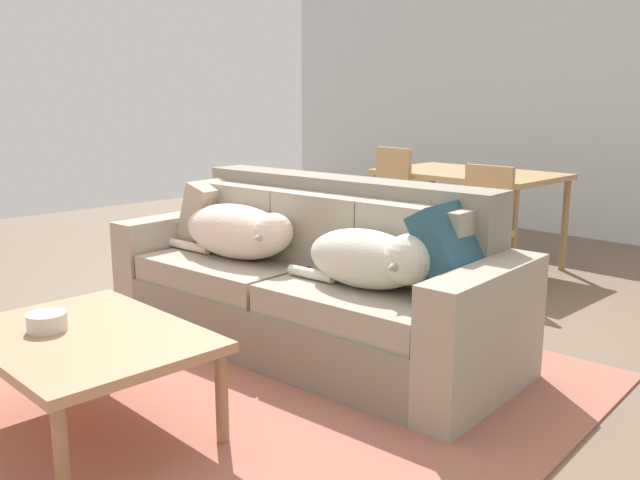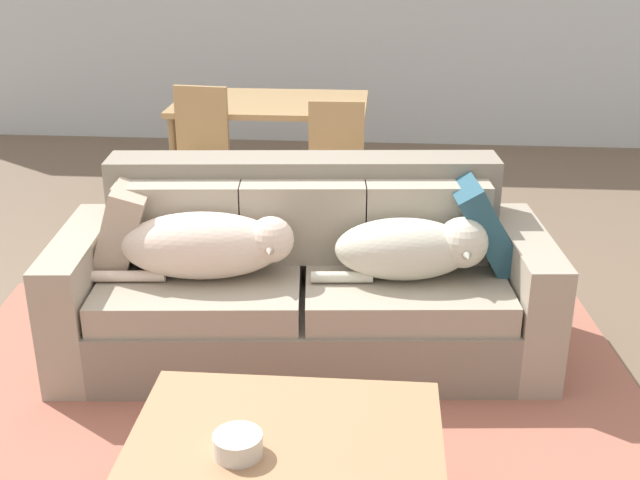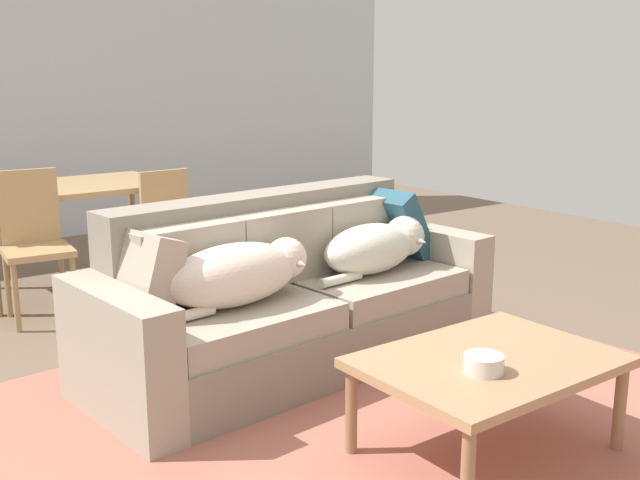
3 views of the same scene
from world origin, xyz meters
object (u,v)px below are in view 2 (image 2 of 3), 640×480
(coffee_table, at_px, (286,449))
(dining_table, at_px, (271,111))
(bowl_on_coffee_table, at_px, (238,444))
(dog_on_right_cushion, at_px, (414,248))
(throw_pillow_by_left_arm, at_px, (124,225))
(throw_pillow_by_right_arm, at_px, (482,221))
(dining_chair_near_right, at_px, (336,164))
(dog_on_left_cushion, at_px, (210,245))
(couch, at_px, (303,283))
(dining_chair_near_left, at_px, (198,153))

(coffee_table, xyz_separation_m, dining_table, (-0.52, 3.44, 0.30))
(dining_table, bearing_deg, bowl_on_coffee_table, -83.82)
(dog_on_right_cushion, distance_m, throw_pillow_by_left_arm, 1.35)
(throw_pillow_by_right_arm, relative_size, dining_table, 0.32)
(dog_on_right_cushion, height_order, coffee_table, dog_on_right_cushion)
(throw_pillow_by_right_arm, distance_m, dining_table, 2.38)
(throw_pillow_by_right_arm, xyz_separation_m, dining_chair_near_right, (-0.77, 1.38, -0.16))
(throw_pillow_by_left_arm, distance_m, throw_pillow_by_right_arm, 1.67)
(throw_pillow_by_right_arm, bearing_deg, dog_on_left_cushion, -166.84)
(dog_on_left_cushion, relative_size, throw_pillow_by_right_arm, 2.06)
(couch, bearing_deg, dining_chair_near_left, 113.48)
(bowl_on_coffee_table, bearing_deg, throw_pillow_by_left_arm, 119.42)
(bowl_on_coffee_table, xyz_separation_m, dining_table, (-0.38, 3.53, 0.23))
(couch, distance_m, dog_on_left_cushion, 0.50)
(coffee_table, bearing_deg, couch, 93.28)
(dog_on_left_cushion, xyz_separation_m, throw_pillow_by_right_arm, (1.23, 0.29, 0.04))
(dining_chair_near_left, bearing_deg, throw_pillow_by_right_arm, -34.41)
(dining_chair_near_left, bearing_deg, dog_on_right_cushion, -44.56)
(bowl_on_coffee_table, relative_size, dining_table, 0.11)
(coffee_table, distance_m, dining_chair_near_right, 2.82)
(couch, distance_m, dog_on_right_cushion, 0.58)
(couch, bearing_deg, dog_on_right_cushion, -17.39)
(throw_pillow_by_right_arm, height_order, dining_table, throw_pillow_by_right_arm)
(throw_pillow_by_right_arm, xyz_separation_m, dining_table, (-1.27, 2.01, 0.04))
(dog_on_left_cushion, height_order, coffee_table, dog_on_left_cushion)
(coffee_table, height_order, dining_chair_near_left, dining_chair_near_left)
(dog_on_left_cushion, relative_size, dog_on_right_cushion, 1.15)
(dining_table, bearing_deg, throw_pillow_by_left_arm, -100.36)
(couch, bearing_deg, throw_pillow_by_right_arm, 3.09)
(throw_pillow_by_left_arm, relative_size, dining_chair_near_left, 0.43)
(couch, xyz_separation_m, dining_chair_near_right, (0.06, 1.50, 0.14))
(coffee_table, distance_m, bowl_on_coffee_table, 0.18)
(bowl_on_coffee_table, bearing_deg, coffee_table, 33.97)
(dining_chair_near_right, bearing_deg, couch, -93.59)
(dining_table, relative_size, dining_chair_near_left, 1.45)
(dog_on_right_cushion, relative_size, dining_chair_near_left, 0.84)
(dog_on_left_cushion, xyz_separation_m, bowl_on_coffee_table, (0.34, -1.23, -0.14))
(couch, xyz_separation_m, throw_pillow_by_left_arm, (-0.84, -0.03, 0.28))
(couch, height_order, throw_pillow_by_right_arm, couch)
(dining_table, relative_size, dining_chair_near_right, 1.56)
(throw_pillow_by_right_arm, bearing_deg, dining_table, 122.29)
(dog_on_left_cushion, relative_size, dining_chair_near_left, 0.96)
(throw_pillow_by_right_arm, bearing_deg, dining_chair_near_right, 119.14)
(coffee_table, height_order, dining_table, dining_table)
(throw_pillow_by_right_arm, bearing_deg, bowl_on_coffee_table, -120.28)
(dining_chair_near_left, bearing_deg, couch, -55.02)
(dog_on_right_cushion, bearing_deg, dining_table, 108.03)
(coffee_table, bearing_deg, dining_chair_near_right, 90.39)
(dining_chair_near_left, height_order, dining_chair_near_right, dining_chair_near_left)
(dining_table, bearing_deg, dog_on_left_cushion, -89.01)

